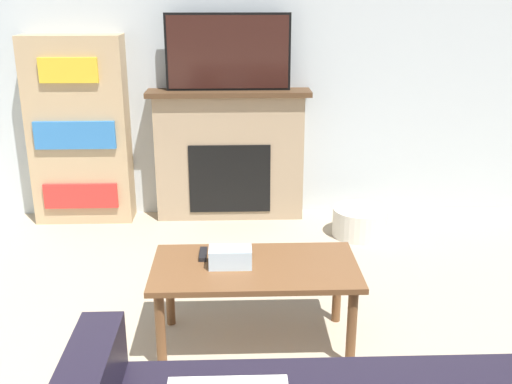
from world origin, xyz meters
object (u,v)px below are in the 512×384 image
tv (228,52)px  bookshelf (79,131)px  fireplace (230,155)px  coffee_table (255,276)px  storage_basket (360,222)px

tv → bookshelf: size_ratio=0.65×
fireplace → tv: bearing=-90.0°
coffee_table → bookshelf: 2.35m
tv → fireplace: bearing=90.0°
fireplace → bookshelf: 1.22m
fireplace → bookshelf: size_ratio=0.87×
tv → bookshelf: tv is taller
tv → coffee_table: tv is taller
bookshelf → fireplace: bearing=1.0°
coffee_table → bookshelf: size_ratio=0.72×
tv → storage_basket: size_ratio=2.31×
fireplace → coffee_table: (0.14, -1.93, -0.13)m
bookshelf → storage_basket: (2.21, -0.43, -0.64)m
fireplace → bookshelf: bearing=-179.0°
bookshelf → storage_basket: 2.33m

